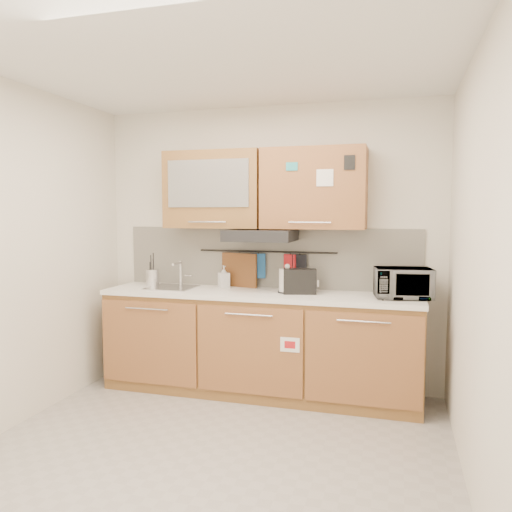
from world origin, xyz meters
The scene contains 21 objects.
floor centered at (0.00, 0.00, 0.00)m, with size 3.20×3.20×0.00m, color #9E9993.
ceiling centered at (0.00, 0.00, 2.60)m, with size 3.20×3.20×0.00m, color white.
wall_back centered at (0.00, 1.50, 1.30)m, with size 3.20×3.20×0.00m, color silver.
wall_left centered at (-1.60, 0.00, 1.30)m, with size 3.00×3.00×0.00m, color silver.
wall_right centered at (1.60, 0.00, 1.30)m, with size 3.00×3.00×0.00m, color silver.
base_cabinet centered at (0.00, 1.19, 0.41)m, with size 2.80×0.64×0.88m.
countertop centered at (0.00, 1.19, 0.90)m, with size 2.82×0.62×0.04m, color white.
backsplash centered at (0.00, 1.49, 1.20)m, with size 2.80×0.02×0.56m, color silver.
upper_cabinets centered at (0.00, 1.32, 1.83)m, with size 1.82×0.37×0.70m.
range_hood centered at (0.00, 1.25, 1.42)m, with size 0.60×0.46×0.10m, color black.
sink centered at (-0.85, 1.21, 0.92)m, with size 0.42×0.40×0.26m.
utensil_rail centered at (0.00, 1.45, 1.26)m, with size 0.02×0.02×1.30m, color black.
utensil_crock centered at (-1.09, 1.28, 1.00)m, with size 0.17×0.17×0.32m.
kettle centered at (0.25, 1.22, 1.02)m, with size 0.18×0.16×0.26m.
toaster centered at (0.36, 1.22, 1.03)m, with size 0.31×0.23×0.21m.
microwave centered at (1.22, 1.21, 1.04)m, with size 0.45×0.30×0.25m, color #999999.
soap_bottle centered at (-0.39, 1.37, 1.02)m, with size 0.09×0.09×0.21m, color #999999.
cutting_board centered at (-0.26, 1.44, 1.01)m, with size 0.37×0.03×0.46m, color brown.
oven_mitt centered at (-0.08, 1.44, 1.13)m, with size 0.14×0.03×0.23m, color #1E508A.
dark_pouch centered at (0.32, 1.44, 1.14)m, with size 0.13×0.04×0.21m, color black.
pot_holder centered at (0.23, 1.44, 1.16)m, with size 0.13×0.02×0.16m, color red.
Camera 1 is at (1.17, -3.02, 1.62)m, focal length 35.00 mm.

